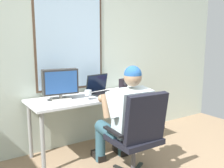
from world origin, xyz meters
TOP-DOWN VIEW (x-y plane):
  - wall_rear at (0.00, 2.09)m, footprint 5.72×0.08m
  - desk at (0.21, 1.72)m, footprint 1.66×0.61m
  - office_chair at (0.25, 0.81)m, footprint 0.59×0.58m
  - person_seated at (0.27, 1.08)m, footprint 0.54×0.79m
  - crt_monitor at (-0.21, 1.77)m, footprint 0.44×0.21m
  - laptop at (0.38, 1.80)m, footprint 0.38×0.36m
  - wine_glass at (0.07, 1.59)m, footprint 0.09×0.09m
  - desk_speaker at (0.76, 1.82)m, footprint 0.10×0.10m
  - cd_case at (0.77, 1.63)m, footprint 0.17×0.15m

SIDE VIEW (x-z plane):
  - office_chair at x=0.25m, z-range 0.06..1.03m
  - person_seated at x=0.27m, z-range 0.02..1.24m
  - desk at x=0.21m, z-range 0.29..1.04m
  - cd_case at x=0.77m, z-range 0.75..0.76m
  - laptop at x=0.38m, z-range 0.69..0.94m
  - wine_glass at x=0.07m, z-range 0.77..0.89m
  - desk_speaker at x=0.76m, z-range 0.75..0.91m
  - crt_monitor at x=-0.21m, z-range 0.77..1.15m
  - wall_rear at x=0.00m, z-range 0.00..2.76m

